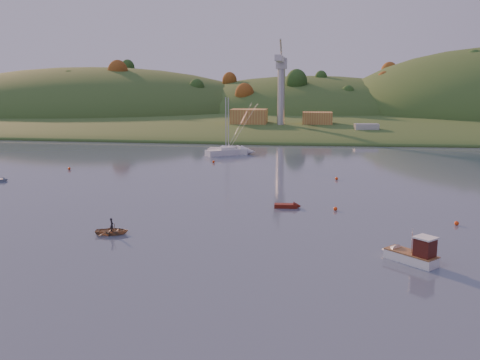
# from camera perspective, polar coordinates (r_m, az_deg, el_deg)

# --- Properties ---
(ground) EXTENTS (500.00, 500.00, 0.00)m
(ground) POSITION_cam_1_polar(r_m,az_deg,el_deg) (46.71, -6.60, -9.65)
(ground) COLOR #313D51
(ground) RESTS_ON ground
(far_shore) EXTENTS (620.00, 220.00, 1.50)m
(far_shore) POSITION_cam_1_polar(r_m,az_deg,el_deg) (273.14, 5.24, 7.21)
(far_shore) COLOR #314D1F
(far_shore) RESTS_ON ground
(shore_slope) EXTENTS (640.00, 150.00, 7.00)m
(shore_slope) POSITION_cam_1_polar(r_m,az_deg,el_deg) (208.36, 4.50, 6.17)
(shore_slope) COLOR #314D1F
(shore_slope) RESTS_ON ground
(hill_left) EXTENTS (170.00, 140.00, 44.00)m
(hill_left) POSITION_cam_1_polar(r_m,az_deg,el_deg) (263.11, -15.18, 6.76)
(hill_left) COLOR #314D1F
(hill_left) RESTS_ON ground
(hill_center) EXTENTS (140.00, 120.00, 36.00)m
(hill_center) POSITION_cam_1_polar(r_m,az_deg,el_deg) (252.97, 7.33, 6.90)
(hill_center) COLOR #314D1F
(hill_center) RESTS_ON ground
(hillside_trees) EXTENTS (280.00, 50.00, 32.00)m
(hillside_trees) POSITION_cam_1_polar(r_m,az_deg,el_deg) (228.28, 4.77, 6.55)
(hillside_trees) COLOR #1A4217
(hillside_trees) RESTS_ON ground
(wharf) EXTENTS (42.00, 16.00, 2.40)m
(wharf) POSITION_cam_1_polar(r_m,az_deg,el_deg) (165.23, 5.44, 5.41)
(wharf) COLOR slate
(wharf) RESTS_ON ground
(shed_west) EXTENTS (11.00, 8.00, 4.80)m
(shed_west) POSITION_cam_1_polar(r_m,az_deg,el_deg) (166.91, 0.98, 6.74)
(shed_west) COLOR #A86A38
(shed_west) RESTS_ON wharf
(shed_east) EXTENTS (9.00, 7.00, 4.00)m
(shed_east) POSITION_cam_1_polar(r_m,az_deg,el_deg) (166.87, 8.25, 6.50)
(shed_east) COLOR #A86A38
(shed_east) RESTS_ON wharf
(dock_crane) EXTENTS (3.20, 28.00, 20.30)m
(dock_crane) POSITION_cam_1_polar(r_m,az_deg,el_deg) (161.09, 4.40, 10.98)
(dock_crane) COLOR #B7B7BC
(dock_crane) RESTS_ON wharf
(fishing_boat) EXTENTS (5.19, 5.13, 3.56)m
(fishing_boat) POSITION_cam_1_polar(r_m,az_deg,el_deg) (50.91, 17.46, -7.42)
(fishing_boat) COLOR white
(fishing_boat) RESTS_ON ground
(sailboat_near) EXTENTS (8.80, 7.60, 12.49)m
(sailboat_near) POSITION_cam_1_polar(r_m,az_deg,el_deg) (116.66, -1.50, 3.08)
(sailboat_near) COLOR white
(sailboat_near) RESTS_ON ground
(sailboat_far) EXTENTS (8.99, 3.08, 12.31)m
(sailboat_far) POSITION_cam_1_polar(r_m,az_deg,el_deg) (118.64, -1.23, 3.20)
(sailboat_far) COLOR silver
(sailboat_far) RESTS_ON ground
(canoe) EXTENTS (3.84, 3.04, 0.72)m
(canoe) POSITION_cam_1_polar(r_m,az_deg,el_deg) (58.52, -13.49, -5.31)
(canoe) COLOR #9F7D58
(canoe) RESTS_ON ground
(paddler) EXTENTS (0.45, 0.60, 1.51)m
(paddler) POSITION_cam_1_polar(r_m,az_deg,el_deg) (58.42, -13.51, -4.94)
(paddler) COLOR black
(paddler) RESTS_ON ground
(red_tender) EXTENTS (3.51, 1.34, 1.18)m
(red_tender) POSITION_cam_1_polar(r_m,az_deg,el_deg) (68.81, 5.47, -2.77)
(red_tender) COLOR #60180D
(red_tender) RESTS_ON ground
(grey_dinghy) EXTENTS (2.80, 2.45, 1.02)m
(grey_dinghy) POSITION_cam_1_polar(r_m,az_deg,el_deg) (94.46, -24.12, -0.01)
(grey_dinghy) COLOR slate
(grey_dinghy) RESTS_ON ground
(work_vessel) EXTENTS (15.88, 7.18, 3.95)m
(work_vessel) POSITION_cam_1_polar(r_m,az_deg,el_deg) (155.81, 13.30, 4.93)
(work_vessel) COLOR slate
(work_vessel) RESTS_ON ground
(buoy_0) EXTENTS (0.50, 0.50, 0.50)m
(buoy_0) POSITION_cam_1_polar(r_m,az_deg,el_deg) (65.09, 22.10, -4.29)
(buoy_0) COLOR #EF3E0C
(buoy_0) RESTS_ON ground
(buoy_1) EXTENTS (0.50, 0.50, 0.50)m
(buoy_1) POSITION_cam_1_polar(r_m,az_deg,el_deg) (88.84, 10.26, 0.16)
(buoy_1) COLOR #EF3E0C
(buoy_1) RESTS_ON ground
(buoy_2) EXTENTS (0.50, 0.50, 0.50)m
(buoy_2) POSITION_cam_1_polar(r_m,az_deg,el_deg) (102.11, -17.76, 1.18)
(buoy_2) COLOR #EF3E0C
(buoy_2) RESTS_ON ground
(buoy_3) EXTENTS (0.50, 0.50, 0.50)m
(buoy_3) POSITION_cam_1_polar(r_m,az_deg,el_deg) (105.45, -2.84, 1.96)
(buoy_3) COLOR #EF3E0C
(buoy_3) RESTS_ON ground
(buoy_4) EXTENTS (0.50, 0.50, 0.50)m
(buoy_4) POSITION_cam_1_polar(r_m,az_deg,el_deg) (68.03, 10.14, -3.04)
(buoy_4) COLOR #EF3E0C
(buoy_4) RESTS_ON ground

